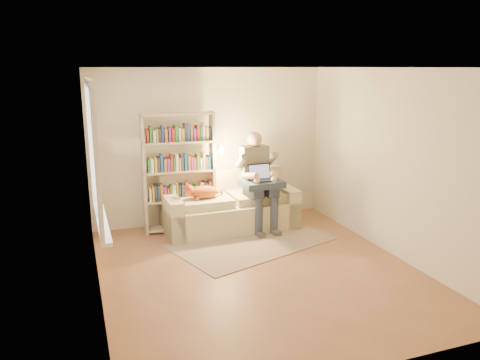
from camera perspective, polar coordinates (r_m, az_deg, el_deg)
name	(u,v)px	position (r m, az deg, el deg)	size (l,w,h in m)	color
floor	(259,270)	(6.28, 2.28, -10.93)	(4.50, 4.50, 0.00)	brown
ceiling	(261,67)	(5.71, 2.54, 13.55)	(4.00, 4.50, 0.02)	white
wall_left	(93,188)	(5.45, -17.49, -0.89)	(0.02, 4.50, 2.60)	silver
wall_right	(393,163)	(6.85, 18.13, 1.94)	(0.02, 4.50, 2.60)	silver
wall_back	(210,146)	(7.95, -3.69, 4.14)	(4.00, 0.02, 2.60)	silver
wall_front	(363,232)	(3.94, 14.79, -6.20)	(4.00, 0.02, 2.60)	silver
window	(96,177)	(5.63, -17.10, 0.38)	(0.12, 1.52, 1.69)	white
sofa	(228,208)	(7.74, -1.42, -3.45)	(2.18, 1.02, 0.92)	beige
person	(258,175)	(7.61, 2.15, 0.58)	(0.46, 0.72, 1.59)	slate
cat	(200,192)	(7.37, -4.90, -1.49)	(0.68, 0.25, 0.25)	orange
blanket	(264,183)	(7.51, 2.96, -0.37)	(0.64, 0.52, 0.10)	#2A3949
laptop	(264,176)	(7.49, 2.93, 0.48)	(0.39, 0.32, 0.33)	black
bookshelf	(179,166)	(7.51, -7.44, 1.66)	(1.27, 0.41, 1.93)	#C1B392
rug	(253,242)	(7.20, 1.54, -7.54)	(2.37, 1.40, 0.01)	gray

